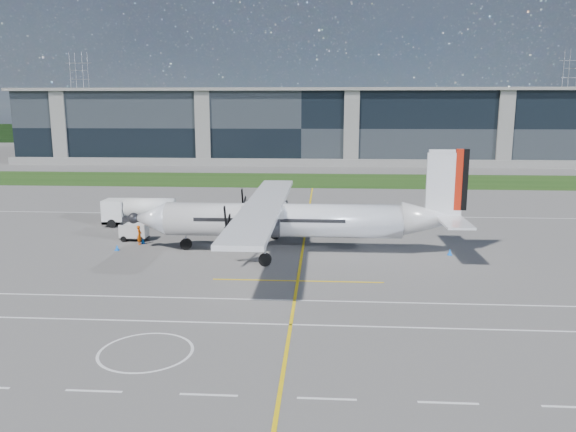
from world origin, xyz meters
The scene contains 16 objects.
ground centered at (0.00, 40.00, 0.00)m, with size 400.00×400.00×0.00m, color #5E5C59.
grass_strip centered at (0.00, 48.00, 0.02)m, with size 400.00×18.00×0.04m, color #1B3E11.
terminal_building centered at (0.00, 80.00, 7.50)m, with size 120.00×20.00×15.00m, color black.
tree_line centered at (0.00, 140.00, 3.00)m, with size 400.00×6.00×6.00m, color black.
pylon_west centered at (-80.00, 150.00, 15.00)m, with size 9.00×4.60×30.00m, color gray, non-canonical shape.
pylon_east centered at (85.00, 150.00, 15.00)m, with size 9.00×4.60×30.00m, color gray, non-canonical shape.
yellow_taxiway_centerline centered at (3.00, 10.00, 0.01)m, with size 0.20×70.00×0.01m, color yellow.
white_lane_line centered at (0.00, -14.00, 0.01)m, with size 90.00×0.15×0.01m, color white.
turboprop_aircraft centered at (2.39, 2.05, 4.33)m, with size 27.87×28.90×8.67m, color silver, non-canonical shape.
fuel_tanker_truck centered at (-14.49, 11.33, 1.43)m, with size 7.65×2.49×2.87m, color silver, non-canonical shape.
baggage_tug centered at (-12.45, 5.14, 0.77)m, with size 2.56×1.54×1.54m, color white, non-canonical shape.
ground_crew_person centered at (-11.45, 3.60, 0.98)m, with size 0.80×0.57×1.95m, color #F25907.
safety_cone_nose_stbd centered at (-11.27, 3.96, 0.25)m, with size 0.36×0.36×0.50m, color blue.
safety_cone_tail centered at (15.14, 1.75, 0.25)m, with size 0.36×0.36×0.50m, color blue.
safety_cone_stbdwing centered at (-0.60, 17.17, 0.25)m, with size 0.36×0.36×0.50m, color blue.
safety_cone_fwd centered at (-12.71, 1.47, 0.25)m, with size 0.36×0.36×0.50m, color blue.
Camera 1 is at (4.79, -43.59, 12.05)m, focal length 35.00 mm.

